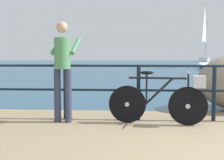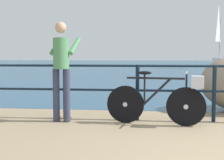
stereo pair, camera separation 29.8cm
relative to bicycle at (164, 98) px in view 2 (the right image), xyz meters
The scene contains 6 objects.
ground_plane 18.41m from the bicycle, 87.18° to the left, with size 120.00×120.00×0.10m, color #937F60.
sea_surface 46.34m from the bicycle, 88.88° to the left, with size 120.00×90.00×0.01m, color navy.
promenade_railing 0.99m from the bicycle, 22.29° to the left, with size 8.27×0.07×1.02m.
bicycle is the anchor object (origin of this frame).
person_at_railing 1.88m from the bicycle, behind, with size 0.48×0.65×1.78m.
sailboat 27.03m from the bicycle, 75.82° to the left, with size 2.97×4.55×6.16m.
Camera 2 is at (-1.18, -3.68, 1.17)m, focal length 49.75 mm.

